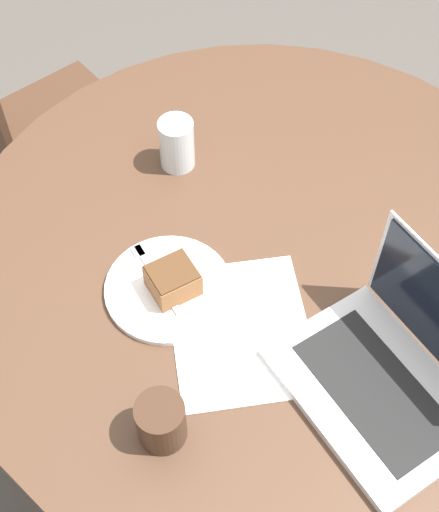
% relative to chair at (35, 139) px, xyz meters
% --- Properties ---
extents(ground_plane, '(12.00, 12.00, 0.00)m').
position_rel_chair_xyz_m(ground_plane, '(0.58, 0.62, -0.46)').
color(ground_plane, '#4C4742').
extents(dining_table, '(1.20, 1.20, 0.77)m').
position_rel_chair_xyz_m(dining_table, '(0.58, 0.62, 0.18)').
color(dining_table, '#4C3323').
rests_on(dining_table, ground_plane).
extents(chair, '(0.59, 0.59, 0.87)m').
position_rel_chair_xyz_m(chair, '(0.00, 0.00, 0.00)').
color(chair, '#472D1E').
rests_on(chair, ground_plane).
extents(paper_document, '(0.32, 0.29, 0.00)m').
position_rel_chair_xyz_m(paper_document, '(0.76, 0.58, 0.32)').
color(paper_document, white).
rests_on(paper_document, dining_table).
extents(plate, '(0.23, 0.23, 0.01)m').
position_rel_chair_xyz_m(plate, '(0.68, 0.44, 0.32)').
color(plate, white).
rests_on(plate, dining_table).
extents(cake_slice, '(0.11, 0.11, 0.06)m').
position_rel_chair_xyz_m(cake_slice, '(0.69, 0.45, 0.36)').
color(cake_slice, brown).
rests_on(cake_slice, plate).
extents(fork, '(0.16, 0.11, 0.00)m').
position_rel_chair_xyz_m(fork, '(0.65, 0.41, 0.33)').
color(fork, silver).
rests_on(fork, plate).
extents(coffee_glass, '(0.08, 0.08, 0.09)m').
position_rel_chair_xyz_m(coffee_glass, '(0.95, 0.46, 0.36)').
color(coffee_glass, '#3D2619').
rests_on(coffee_glass, dining_table).
extents(water_glass, '(0.07, 0.07, 0.11)m').
position_rel_chair_xyz_m(water_glass, '(0.37, 0.44, 0.37)').
color(water_glass, silver).
rests_on(water_glass, dining_table).
extents(laptop, '(0.41, 0.39, 0.23)m').
position_rel_chair_xyz_m(laptop, '(0.85, 0.82, 0.36)').
color(laptop, silver).
rests_on(laptop, dining_table).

